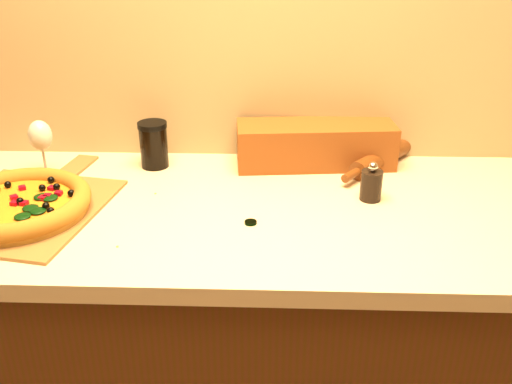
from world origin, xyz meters
The scene contains 10 objects.
cabinet centered at (0.00, 1.43, 0.43)m, with size 2.80×0.65×0.86m, color #4D3010.
countertop centered at (0.00, 1.43, 0.88)m, with size 2.84×0.68×0.04m, color beige.
pizza_peel centered at (-0.52, 1.39, 0.90)m, with size 0.42×0.56×0.01m.
pizza centered at (-0.53, 1.36, 0.93)m, with size 0.33×0.33×0.05m.
bottle_cap centered at (0.01, 1.34, 0.90)m, with size 0.03×0.03×0.01m, color black.
pepper_grinder centered at (0.29, 1.47, 0.94)m, with size 0.05×0.05×0.10m.
rolling_pin centered at (0.35, 1.68, 0.93)m, with size 0.26×0.31×0.05m.
bread_bag centered at (0.17, 1.68, 0.96)m, with size 0.43×0.14×0.12m, color brown.
wine_glass centered at (-0.55, 1.58, 1.01)m, with size 0.06×0.06×0.15m.
dark_jar centered at (-0.27, 1.65, 0.96)m, with size 0.08×0.08×0.13m.
Camera 1 is at (0.06, 0.22, 1.52)m, focal length 40.00 mm.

